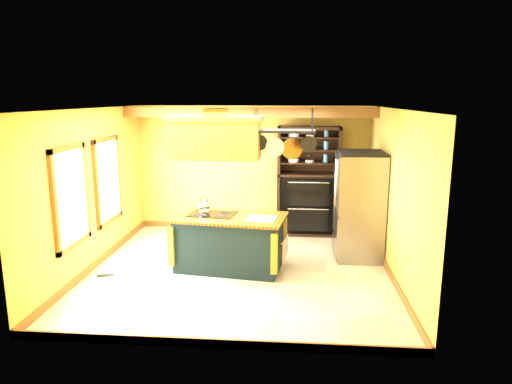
# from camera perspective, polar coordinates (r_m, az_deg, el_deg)

# --- Properties ---
(floor) EXTENTS (5.00, 5.00, 0.00)m
(floor) POSITION_cam_1_polar(r_m,az_deg,el_deg) (7.88, -2.05, -9.67)
(floor) COLOR beige
(floor) RESTS_ON ground
(ceiling) EXTENTS (5.00, 5.00, 0.00)m
(ceiling) POSITION_cam_1_polar(r_m,az_deg,el_deg) (7.33, -2.20, 10.37)
(ceiling) COLOR white
(ceiling) RESTS_ON wall_back
(wall_back) EXTENTS (5.00, 0.02, 2.70)m
(wall_back) POSITION_cam_1_polar(r_m,az_deg,el_deg) (9.94, -0.42, 2.94)
(wall_back) COLOR gold
(wall_back) RESTS_ON floor
(wall_front) EXTENTS (5.00, 0.02, 2.70)m
(wall_front) POSITION_cam_1_polar(r_m,az_deg,el_deg) (5.09, -5.45, -5.77)
(wall_front) COLOR gold
(wall_front) RESTS_ON floor
(wall_left) EXTENTS (0.02, 5.00, 2.70)m
(wall_left) POSITION_cam_1_polar(r_m,az_deg,el_deg) (8.17, -19.82, 0.28)
(wall_left) COLOR gold
(wall_left) RESTS_ON floor
(wall_right) EXTENTS (0.02, 5.00, 2.70)m
(wall_right) POSITION_cam_1_polar(r_m,az_deg,el_deg) (7.61, 16.91, -0.33)
(wall_right) COLOR gold
(wall_right) RESTS_ON floor
(ceiling_beam) EXTENTS (5.00, 0.15, 0.20)m
(ceiling_beam) POSITION_cam_1_polar(r_m,az_deg,el_deg) (9.03, -0.89, 9.95)
(ceiling_beam) COLOR brown
(ceiling_beam) RESTS_ON ceiling
(window_near) EXTENTS (0.06, 1.06, 1.56)m
(window_near) POSITION_cam_1_polar(r_m,az_deg,el_deg) (7.44, -22.11, -0.58)
(window_near) COLOR brown
(window_near) RESTS_ON wall_left
(window_far) EXTENTS (0.06, 1.06, 1.56)m
(window_far) POSITION_cam_1_polar(r_m,az_deg,el_deg) (8.68, -18.02, 1.39)
(window_far) COLOR brown
(window_far) RESTS_ON wall_left
(kitchen_island) EXTENTS (1.99, 1.28, 1.11)m
(kitchen_island) POSITION_cam_1_polar(r_m,az_deg,el_deg) (7.81, -3.34, -6.22)
(kitchen_island) COLOR black
(kitchen_island) RESTS_ON floor
(range_hood) EXTENTS (1.51, 0.85, 0.80)m
(range_hood) POSITION_cam_1_polar(r_m,az_deg,el_deg) (7.48, -5.02, 6.97)
(range_hood) COLOR #AA822A
(range_hood) RESTS_ON ceiling
(pot_rack) EXTENTS (1.05, 0.50, 0.82)m
(pot_rack) POSITION_cam_1_polar(r_m,az_deg,el_deg) (7.38, 3.52, 6.92)
(pot_rack) COLOR black
(pot_rack) RESTS_ON ceiling
(refrigerator) EXTENTS (0.82, 0.97, 1.90)m
(refrigerator) POSITION_cam_1_polar(r_m,az_deg,el_deg) (8.44, 12.71, -1.90)
(refrigerator) COLOR gray
(refrigerator) RESTS_ON floor
(hutch) EXTENTS (1.29, 0.59, 2.29)m
(hutch) POSITION_cam_1_polar(r_m,az_deg,el_deg) (9.74, 6.49, -0.10)
(hutch) COLOR black
(hutch) RESTS_ON floor
(floor_register) EXTENTS (0.30, 0.19, 0.01)m
(floor_register) POSITION_cam_1_polar(r_m,az_deg,el_deg) (8.01, -18.30, -9.87)
(floor_register) COLOR black
(floor_register) RESTS_ON floor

